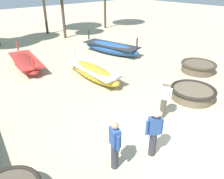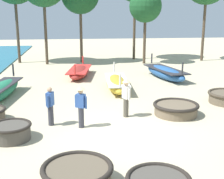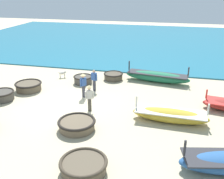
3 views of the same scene
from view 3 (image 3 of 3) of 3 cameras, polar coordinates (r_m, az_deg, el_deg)
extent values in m
plane|color=#C6B793|center=(16.81, -9.35, -3.41)|extent=(80.00, 80.00, 0.00)
cube|color=teal|center=(35.87, 9.83, 10.29)|extent=(28.00, 52.00, 0.10)
cylinder|color=#4C473F|center=(20.31, -6.31, 2.10)|extent=(1.36, 1.36, 0.53)
torus|color=#28231E|center=(20.22, -6.34, 2.81)|extent=(1.47, 1.47, 0.11)
cylinder|color=brown|center=(11.12, -6.19, -16.42)|extent=(1.84, 1.84, 0.48)
torus|color=#42382B|center=(10.97, -6.24, -15.43)|extent=(1.98, 1.98, 0.15)
cylinder|color=#4C473F|center=(18.70, -22.81, -1.32)|extent=(1.49, 1.49, 0.55)
torus|color=#28231E|center=(18.60, -22.94, -0.54)|extent=(1.61, 1.61, 0.12)
cylinder|color=brown|center=(19.74, -17.70, 0.55)|extent=(1.76, 1.76, 0.53)
torus|color=#28231E|center=(19.65, -17.79, 1.26)|extent=(1.90, 1.90, 0.14)
cylinder|color=brown|center=(14.01, -7.66, -7.73)|extent=(1.86, 1.86, 0.45)
torus|color=#28231E|center=(13.90, -7.71, -6.91)|extent=(2.00, 2.00, 0.15)
cylinder|color=brown|center=(20.99, 0.29, 2.84)|extent=(1.44, 1.44, 0.48)
torus|color=#28231E|center=(20.92, 0.29, 3.45)|extent=(1.55, 1.55, 0.11)
cylinder|color=#2D2D33|center=(11.03, 15.56, -12.19)|extent=(0.10, 0.10, 0.70)
cylinder|color=red|center=(17.03, 19.89, -0.92)|extent=(0.10, 0.10, 0.58)
ellipsoid|color=#237551|center=(20.73, 9.79, 2.70)|extent=(1.76, 5.11, 0.79)
cube|color=#2D2D33|center=(20.65, 9.84, 3.36)|extent=(1.75, 4.72, 0.06)
cylinder|color=#2D2D33|center=(20.23, 16.32, 3.71)|extent=(0.10, 0.10, 0.71)
cylinder|color=#2D2D33|center=(21.05, 3.76, 5.27)|extent=(0.10, 0.10, 0.71)
ellipsoid|color=gold|center=(14.92, 12.55, -5.56)|extent=(1.33, 4.22, 0.72)
cube|color=silver|center=(14.82, 12.62, -4.77)|extent=(1.36, 3.89, 0.06)
cylinder|color=silver|center=(14.71, 20.22, -4.12)|extent=(0.10, 0.10, 0.65)
cylinder|color=silver|center=(14.82, 5.35, -2.57)|extent=(0.10, 0.10, 0.65)
cylinder|color=#4C473D|center=(15.78, -4.89, -3.29)|extent=(0.22, 0.22, 0.82)
cube|color=silver|center=(15.50, -4.97, -1.02)|extent=(0.35, 0.40, 0.54)
sphere|color=#DBB28E|center=(15.36, -5.02, 0.29)|extent=(0.20, 0.20, 0.20)
cylinder|color=silver|center=(15.55, -4.16, -1.12)|extent=(0.09, 0.09, 0.48)
cylinder|color=silver|center=(15.50, -5.77, -1.25)|extent=(0.09, 0.09, 0.48)
cone|color=#D1BC84|center=(15.31, -5.03, 0.74)|extent=(0.36, 0.36, 0.14)
cylinder|color=#383842|center=(17.77, -6.19, -0.36)|extent=(0.22, 0.22, 0.82)
cube|color=#33569E|center=(17.52, -6.28, 1.70)|extent=(0.40, 0.37, 0.54)
sphere|color=tan|center=(17.40, -6.33, 2.88)|extent=(0.20, 0.20, 0.20)
cylinder|color=#33569E|center=(17.67, -5.72, 1.73)|extent=(0.09, 0.09, 0.48)
cylinder|color=#33569E|center=(17.41, -6.83, 1.37)|extent=(0.09, 0.09, 0.48)
cone|color=#D1BC84|center=(17.35, -6.35, 3.28)|extent=(0.36, 0.36, 0.14)
cylinder|color=#383842|center=(18.71, -3.87, 0.90)|extent=(0.22, 0.22, 0.82)
cube|color=#33569E|center=(18.48, -3.93, 2.86)|extent=(0.32, 0.39, 0.54)
sphere|color=tan|center=(18.36, -3.96, 3.99)|extent=(0.20, 0.20, 0.20)
cylinder|color=#33569E|center=(18.37, -3.37, 2.60)|extent=(0.09, 0.09, 0.48)
cylinder|color=#33569E|center=(18.62, -4.47, 2.84)|extent=(0.09, 0.09, 0.48)
ellipsoid|color=beige|center=(21.72, -10.78, 3.52)|extent=(0.45, 0.54, 0.22)
sphere|color=beige|center=(21.74, -10.15, 3.77)|extent=(0.18, 0.18, 0.18)
cylinder|color=beige|center=(21.67, -11.43, 3.60)|extent=(0.14, 0.19, 0.16)
cylinder|color=beige|center=(21.89, -10.30, 3.01)|extent=(0.06, 0.06, 0.28)
cylinder|color=beige|center=(21.76, -10.23, 2.90)|extent=(0.06, 0.06, 0.28)
cylinder|color=beige|center=(21.84, -11.24, 2.90)|extent=(0.06, 0.06, 0.28)
cylinder|color=beige|center=(21.71, -11.17, 2.79)|extent=(0.06, 0.06, 0.28)
camera|label=1|loc=(21.71, -10.62, 15.74)|focal=35.00mm
camera|label=2|loc=(23.38, -35.03, 11.57)|focal=50.00mm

